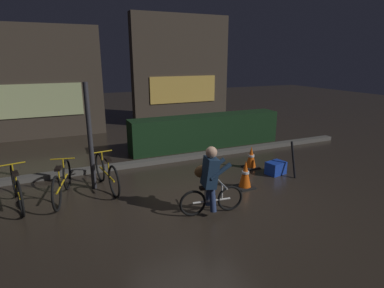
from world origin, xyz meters
TOP-DOWN VIEW (x-y plane):
  - ground_plane at (0.00, 0.00)m, footprint 40.00×40.00m
  - sidewalk_curb at (0.00, 2.20)m, footprint 12.00×0.24m
  - hedge_row at (1.80, 3.10)m, footprint 4.80×0.70m
  - storefront_left at (-3.21, 6.50)m, footprint 4.87×0.54m
  - storefront_right at (2.62, 7.20)m, footprint 4.19×0.54m
  - street_post at (-1.83, 1.20)m, footprint 0.10×0.10m
  - parked_bike_leftmost at (-3.23, 0.92)m, footprint 0.46×1.62m
  - parked_bike_left_mid at (-2.45, 0.89)m, footprint 0.49×1.61m
  - parked_bike_center_left at (-1.57, 1.05)m, footprint 0.46×1.64m
  - traffic_cone_near at (1.13, -0.10)m, footprint 0.36×0.36m
  - traffic_cone_far at (1.96, 0.90)m, footprint 0.36×0.36m
  - blue_crate at (2.26, 0.30)m, footprint 0.50×0.41m
  - cyclist at (-0.07, -0.79)m, footprint 1.18×0.56m
  - closed_umbrella at (2.55, 0.05)m, footprint 0.17×0.38m

SIDE VIEW (x-z plane):
  - ground_plane at x=0.00m, z-range 0.00..0.00m
  - sidewalk_curb at x=0.00m, z-range 0.00..0.12m
  - blue_crate at x=2.26m, z-range 0.00..0.30m
  - traffic_cone_far at x=1.96m, z-range -0.01..0.55m
  - traffic_cone_near at x=1.13m, z-range -0.01..0.60m
  - parked_bike_left_mid at x=-2.45m, z-range -0.03..0.72m
  - parked_bike_leftmost at x=-3.23m, z-range -0.03..0.72m
  - parked_bike_center_left at x=-1.57m, z-range -0.03..0.72m
  - closed_umbrella at x=2.55m, z-range 0.00..0.80m
  - hedge_row at x=1.80m, z-range 0.00..1.00m
  - cyclist at x=-0.07m, z-range 0.01..1.25m
  - street_post at x=-1.83m, z-range 0.00..2.24m
  - storefront_left at x=-3.21m, z-range -0.01..3.75m
  - storefront_right at x=2.62m, z-range -0.01..4.39m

